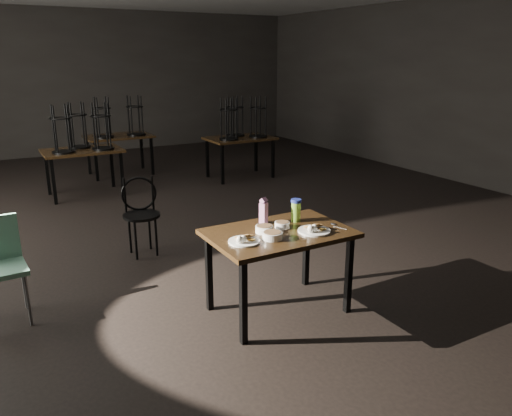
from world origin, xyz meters
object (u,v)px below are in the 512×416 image
juice_carton (264,211)px  water_bottle (296,210)px  main_table (279,240)px  bentwood_chair (141,209)px

juice_carton → water_bottle: (0.28, -0.10, -0.00)m
main_table → bentwood_chair: (-0.62, 1.95, -0.15)m
water_bottle → bentwood_chair: 2.04m
water_bottle → bentwood_chair: bearing=116.5°
juice_carton → bentwood_chair: 1.84m
main_table → water_bottle: size_ratio=5.81×
main_table → bentwood_chair: bearing=107.8°
juice_carton → water_bottle: bearing=-19.7°
main_table → bentwood_chair: bentwood_chair is taller
bentwood_chair → juice_carton: bearing=-58.2°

